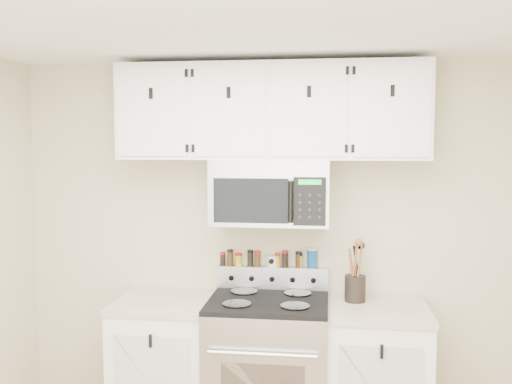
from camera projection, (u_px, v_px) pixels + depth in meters
back_wall at (273, 244)px, 3.94m from camera, size 3.50×0.01×2.50m
range at (268, 369)px, 3.69m from camera, size 0.76×0.65×1.10m
base_cabinet_left at (166, 366)px, 3.80m from camera, size 0.64×0.62×0.92m
base_cabinet_right at (376, 377)px, 3.63m from camera, size 0.64×0.62×0.92m
microwave at (271, 192)px, 3.72m from camera, size 0.76×0.44×0.42m
upper_cabinets at (271, 112)px, 3.69m from camera, size 2.00×0.35×0.62m
utensil_crock at (355, 286)px, 3.70m from camera, size 0.14×0.14×0.40m
kitchen_timer at (272, 261)px, 3.91m from camera, size 0.08×0.07×0.07m
salt_canister at (312, 258)px, 3.88m from camera, size 0.07×0.07×0.13m
spice_jar_0 at (223, 259)px, 3.96m from camera, size 0.04×0.04×0.09m
spice_jar_1 at (230, 257)px, 3.95m from camera, size 0.04×0.04×0.11m
spice_jar_2 at (238, 259)px, 3.94m from camera, size 0.05×0.05×0.09m
spice_jar_3 at (250, 258)px, 3.93m from camera, size 0.04×0.04×0.11m
spice_jar_4 at (258, 258)px, 3.92m from camera, size 0.04×0.04×0.11m
spice_jar_5 at (277, 260)px, 3.91m from camera, size 0.04×0.04×0.09m
spice_jar_6 at (285, 259)px, 3.90m from camera, size 0.04×0.04×0.11m
spice_jar_7 at (299, 259)px, 3.89m from camera, size 0.04×0.04×0.11m
spice_jar_8 at (299, 260)px, 3.89m from camera, size 0.04×0.04×0.10m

